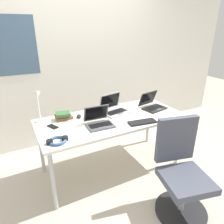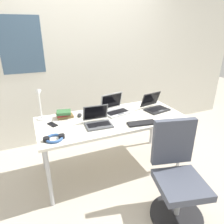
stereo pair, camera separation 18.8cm
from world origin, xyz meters
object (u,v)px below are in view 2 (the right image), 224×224
Objects in this scene: desk_lamp at (40,105)px; laptop_front_left at (98,121)px; computer_mouse at (80,115)px; office_chair at (177,180)px; book_stack at (64,114)px; coffee_mug at (90,114)px; laptop_far_corner at (155,106)px; laptop_back_left at (115,109)px; external_keyboard at (142,123)px; cell_phone at (53,124)px; headphones at (54,138)px.

laptop_front_left is at bearing -33.60° from desk_lamp.
office_chair is (0.66, -1.11, -0.36)m from computer_mouse.
book_stack and coffee_mug have the same top height.
laptop_far_corner is 3.09× the size of coffee_mug.
laptop_back_left reaches higher than external_keyboard.
laptop_front_left is 0.52m from cell_phone.
coffee_mug is at bearing 118.22° from office_chair.
computer_mouse is at bearing -11.09° from book_stack.
computer_mouse is 0.46× the size of book_stack.
laptop_back_left reaches higher than book_stack.
laptop_front_left is 0.34m from computer_mouse.
external_keyboard is 1.54× the size of headphones.
headphones is (-0.51, -0.15, -0.03)m from laptop_front_left.
desk_lamp is 0.30m from book_stack.
office_chair is (1.01, -1.00, -0.35)m from cell_phone.
laptop_back_left is 0.43m from laptop_front_left.
laptop_back_left is 1.14× the size of external_keyboard.
external_keyboard is (-0.40, -0.32, -0.03)m from laptop_far_corner.
laptop_far_corner is at bearing -9.95° from book_stack.
desk_lamp is at bearing 160.09° from external_keyboard.
laptop_back_left is at bearing 167.35° from laptop_far_corner.
external_keyboard is (0.47, -0.18, -0.03)m from laptop_front_left.
laptop_back_left reaches higher than cell_phone.
book_stack is at bearing 157.22° from coffee_mug.
external_keyboard is 2.43× the size of cell_phone.
laptop_front_left is at bearing 167.38° from external_keyboard.
external_keyboard is at bearing -72.83° from laptop_back_left.
computer_mouse is at bearing 113.04° from laptop_front_left.
headphones is (-0.03, -0.35, 0.01)m from cell_phone.
desk_lamp is 1.48m from laptop_far_corner.
cell_phone is (-0.95, 0.38, -0.01)m from external_keyboard.
laptop_back_left is 0.36m from coffee_mug.
headphones is 0.54m from book_stack.
desk_lamp is 1.15× the size of laptop_far_corner.
external_keyboard is at bearing 95.10° from office_chair.
office_chair is (1.11, -1.18, -0.54)m from desk_lamp.
laptop_back_left is at bearing 37.85° from laptop_front_left.
laptop_front_left is at bearing -170.79° from laptop_far_corner.
laptop_front_left is 0.23m from coffee_mug.
laptop_far_corner is at bearing 5.54° from computer_mouse.
computer_mouse is 0.15m from coffee_mug.
external_keyboard is 1.03m from cell_phone.
headphones is at bearing -83.15° from desk_lamp.
cell_phone is at bearing -176.64° from coffee_mug.
office_chair is at bearing -31.88° from headphones.
laptop_far_corner is at bearing -9.51° from desk_lamp.
laptop_far_corner is 1.35m from cell_phone.
computer_mouse is (0.44, -0.07, -0.18)m from desk_lamp.
coffee_mug is at bearing -22.78° from book_stack.
external_keyboard is 0.34× the size of office_chair.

